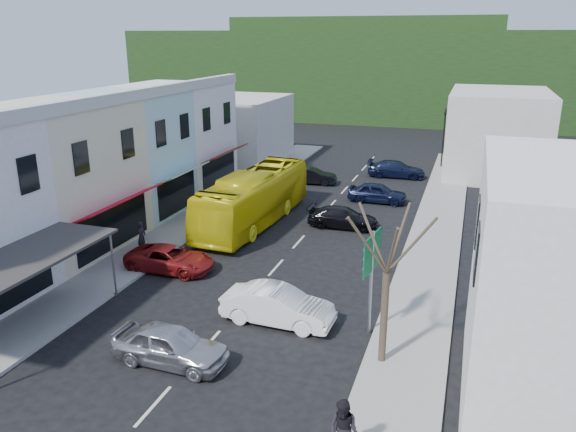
{
  "coord_description": "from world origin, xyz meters",
  "views": [
    {
      "loc": [
        9.03,
        -21.3,
        11.55
      ],
      "look_at": [
        0.0,
        6.0,
        2.2
      ],
      "focal_mm": 35.0,
      "sensor_mm": 36.0,
      "label": 1
    }
  ],
  "objects_px": {
    "car_white": "(278,308)",
    "traffic_signal": "(443,139)",
    "direction_sign": "(371,284)",
    "car_red": "(170,258)",
    "bus": "(254,200)",
    "car_silver": "(170,346)",
    "street_tree": "(387,273)",
    "pedestrian_left": "(142,237)"
  },
  "relations": [
    {
      "from": "bus",
      "to": "direction_sign",
      "type": "distance_m",
      "value": 14.94
    },
    {
      "from": "car_silver",
      "to": "pedestrian_left",
      "type": "height_order",
      "value": "pedestrian_left"
    },
    {
      "from": "car_white",
      "to": "pedestrian_left",
      "type": "relative_size",
      "value": 2.59
    },
    {
      "from": "street_tree",
      "to": "direction_sign",
      "type": "bearing_deg",
      "value": 112.88
    },
    {
      "from": "pedestrian_left",
      "to": "street_tree",
      "type": "xyz_separation_m",
      "value": [
        14.26,
        -6.65,
        2.61
      ]
    },
    {
      "from": "street_tree",
      "to": "car_red",
      "type": "bearing_deg",
      "value": 156.22
    },
    {
      "from": "car_red",
      "to": "street_tree",
      "type": "bearing_deg",
      "value": -113.95
    },
    {
      "from": "car_red",
      "to": "traffic_signal",
      "type": "distance_m",
      "value": 30.56
    },
    {
      "from": "car_silver",
      "to": "direction_sign",
      "type": "distance_m",
      "value": 8.02
    },
    {
      "from": "direction_sign",
      "to": "traffic_signal",
      "type": "bearing_deg",
      "value": 96.87
    },
    {
      "from": "car_white",
      "to": "direction_sign",
      "type": "xyz_separation_m",
      "value": [
        3.78,
        0.33,
        1.49
      ]
    },
    {
      "from": "car_red",
      "to": "street_tree",
      "type": "height_order",
      "value": "street_tree"
    },
    {
      "from": "pedestrian_left",
      "to": "car_white",
      "type": "bearing_deg",
      "value": -123.35
    },
    {
      "from": "pedestrian_left",
      "to": "direction_sign",
      "type": "bearing_deg",
      "value": -115.13
    },
    {
      "from": "car_silver",
      "to": "car_white",
      "type": "distance_m",
      "value": 4.92
    },
    {
      "from": "direction_sign",
      "to": "traffic_signal",
      "type": "height_order",
      "value": "traffic_signal"
    },
    {
      "from": "traffic_signal",
      "to": "car_red",
      "type": "bearing_deg",
      "value": 81.55
    },
    {
      "from": "bus",
      "to": "street_tree",
      "type": "distance_m",
      "value": 17.17
    },
    {
      "from": "car_white",
      "to": "direction_sign",
      "type": "bearing_deg",
      "value": -82.95
    },
    {
      "from": "direction_sign",
      "to": "pedestrian_left",
      "type": "bearing_deg",
      "value": 169.28
    },
    {
      "from": "direction_sign",
      "to": "bus",
      "type": "bearing_deg",
      "value": 137.89
    },
    {
      "from": "car_silver",
      "to": "direction_sign",
      "type": "xyz_separation_m",
      "value": [
        6.52,
        4.42,
        1.49
      ]
    },
    {
      "from": "bus",
      "to": "car_red",
      "type": "distance_m",
      "value": 8.54
    },
    {
      "from": "bus",
      "to": "car_red",
      "type": "bearing_deg",
      "value": -95.86
    },
    {
      "from": "car_red",
      "to": "bus",
      "type": "bearing_deg",
      "value": -8.92
    },
    {
      "from": "car_white",
      "to": "traffic_signal",
      "type": "xyz_separation_m",
      "value": [
        4.58,
        31.64,
        1.97
      ]
    },
    {
      "from": "car_red",
      "to": "street_tree",
      "type": "relative_size",
      "value": 0.64
    },
    {
      "from": "car_silver",
      "to": "pedestrian_left",
      "type": "relative_size",
      "value": 2.59
    },
    {
      "from": "car_white",
      "to": "pedestrian_left",
      "type": "bearing_deg",
      "value": 64.73
    },
    {
      "from": "bus",
      "to": "car_white",
      "type": "height_order",
      "value": "bus"
    },
    {
      "from": "bus",
      "to": "direction_sign",
      "type": "height_order",
      "value": "direction_sign"
    },
    {
      "from": "bus",
      "to": "pedestrian_left",
      "type": "relative_size",
      "value": 6.82
    },
    {
      "from": "car_white",
      "to": "direction_sign",
      "type": "distance_m",
      "value": 4.07
    },
    {
      "from": "direction_sign",
      "to": "street_tree",
      "type": "xyz_separation_m",
      "value": [
        0.86,
        -2.03,
        1.42
      ]
    },
    {
      "from": "pedestrian_left",
      "to": "direction_sign",
      "type": "relative_size",
      "value": 0.39
    },
    {
      "from": "car_white",
      "to": "traffic_signal",
      "type": "bearing_deg",
      "value": -6.23
    },
    {
      "from": "direction_sign",
      "to": "street_tree",
      "type": "bearing_deg",
      "value": -58.79
    },
    {
      "from": "car_red",
      "to": "traffic_signal",
      "type": "bearing_deg",
      "value": -22.53
    },
    {
      "from": "bus",
      "to": "car_white",
      "type": "relative_size",
      "value": 2.64
    },
    {
      "from": "car_white",
      "to": "direction_sign",
      "type": "height_order",
      "value": "direction_sign"
    },
    {
      "from": "car_silver",
      "to": "direction_sign",
      "type": "bearing_deg",
      "value": -53.97
    },
    {
      "from": "street_tree",
      "to": "traffic_signal",
      "type": "xyz_separation_m",
      "value": [
        -0.06,
        33.34,
        -0.95
      ]
    }
  ]
}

